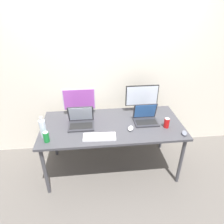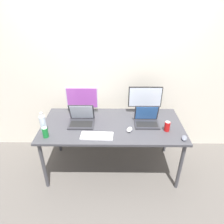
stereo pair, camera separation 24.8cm
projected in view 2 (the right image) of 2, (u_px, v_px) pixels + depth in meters
The scene contains 13 objects.
ground_plane at pixel (112, 166), 2.94m from camera, with size 16.00×16.00×0.00m, color #5B5651.
wall_back at pixel (112, 68), 2.81m from camera, with size 7.00×0.08×2.60m, color silver.
work_desk at pixel (112, 128), 2.60m from camera, with size 1.80×0.84×0.74m.
monitor_left at pixel (82, 99), 2.75m from camera, with size 0.43×0.17×0.38m.
monitor_center at pixel (145, 99), 2.73m from camera, with size 0.46×0.21×0.39m.
laptop_silver at pixel (82, 119), 2.57m from camera, with size 0.32×0.26×0.26m.
laptop_secondary at pixel (147, 120), 2.56m from camera, with size 0.31×0.23×0.24m.
keyboard_main at pixel (97, 136), 2.34m from camera, with size 0.38×0.15×0.02m, color white.
mouse_by_keyboard at pixel (184, 138), 2.29m from camera, with size 0.06×0.10×0.03m, color slate.
mouse_by_laptop at pixel (129, 129), 2.43m from camera, with size 0.06×0.11×0.04m, color silver.
water_bottle at pixel (43, 123), 2.36m from camera, with size 0.07×0.07×0.27m.
soda_can_near_keyboard at pixel (167, 126), 2.42m from camera, with size 0.07×0.07×0.13m.
soda_can_by_laptop at pixel (45, 132), 2.31m from camera, with size 0.07×0.07×0.13m.
Camera 2 is at (0.02, -2.17, 2.14)m, focal length 32.00 mm.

